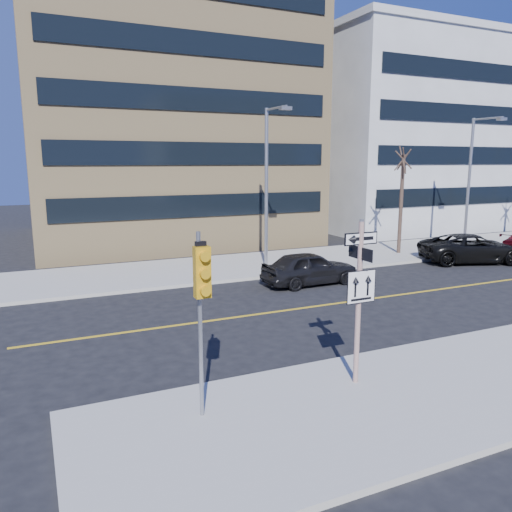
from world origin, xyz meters
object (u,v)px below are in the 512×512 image
parked_car_c (473,248)px  streetlight_b (473,175)px  sign_pole (359,293)px  traffic_signal (202,287)px  parked_car_a (310,268)px  street_tree_west (403,162)px  streetlight_a (268,178)px

parked_car_c → streetlight_b: bearing=-23.4°
sign_pole → traffic_signal: 4.05m
parked_car_a → parked_car_c: parked_car_c is taller
traffic_signal → street_tree_west: (17.00, 13.96, 2.50)m
sign_pole → traffic_signal: sign_pole is taller
parked_car_a → parked_car_c: bearing=-87.7°
streetlight_b → traffic_signal: bearing=-148.6°
streetlight_a → sign_pole: bearing=-106.8°
streetlight_a → parked_car_a: bearing=-83.8°
parked_car_a → street_tree_west: (8.61, 4.12, 4.76)m
streetlight_b → parked_car_a: bearing=-165.3°
street_tree_west → sign_pole: bearing=-133.3°
traffic_signal → parked_car_c: 22.04m
streetlight_b → parked_car_c: bearing=-133.3°
parked_car_a → streetlight_a: 5.37m
parked_car_a → parked_car_c: (10.87, 0.66, 0.03)m
sign_pole → streetlight_a: (4.00, 13.27, 2.32)m
traffic_signal → streetlight_b: bearing=31.4°
parked_car_c → streetlight_a: 12.28m
sign_pole → street_tree_west: bearing=46.7°
sign_pole → parked_car_c: size_ratio=0.71×
sign_pole → parked_car_a: (4.39, 9.70, -1.67)m
parked_car_c → streetlight_a: streetlight_a is taller
traffic_signal → parked_car_c: size_ratio=0.70×
parked_car_a → street_tree_west: street_tree_west is taller
sign_pole → streetlight_a: 14.05m
streetlight_a → streetlight_b: 14.00m
streetlight_a → streetlight_b: same height
parked_car_c → street_tree_west: street_tree_west is taller
streetlight_b → street_tree_west: 5.09m
traffic_signal → streetlight_a: bearing=59.2°
sign_pole → street_tree_west: size_ratio=0.64×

